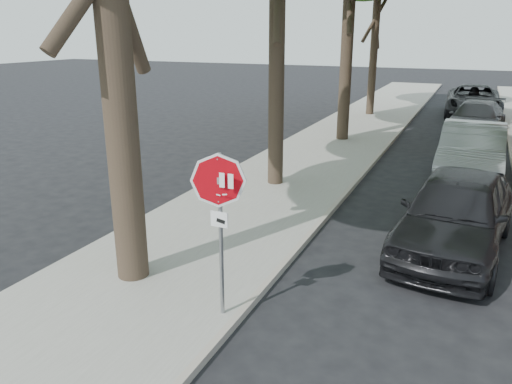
% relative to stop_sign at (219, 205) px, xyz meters
% --- Properties ---
extents(ground, '(120.00, 120.00, 0.00)m').
position_rel_stop_sign_xyz_m(ground, '(0.70, 0.03, -1.95)').
color(ground, black).
rests_on(ground, ground).
extents(sidewalk_left, '(4.00, 55.00, 0.12)m').
position_rel_stop_sign_xyz_m(sidewalk_left, '(-1.80, 12.03, -1.89)').
color(sidewalk_left, gray).
rests_on(sidewalk_left, ground).
extents(curb_left, '(0.12, 55.00, 0.13)m').
position_rel_stop_sign_xyz_m(curb_left, '(0.25, 12.03, -1.88)').
color(curb_left, '#9E9384').
rests_on(curb_left, ground).
extents(stop_sign, '(0.76, 0.34, 2.61)m').
position_rel_stop_sign_xyz_m(stop_sign, '(0.00, 0.00, 0.00)').
color(stop_sign, gray).
rests_on(stop_sign, sidewalk_left).
extents(car_a, '(2.49, 5.09, 1.67)m').
position_rel_stop_sign_xyz_m(car_a, '(3.16, 4.30, -1.11)').
color(car_a, black).
rests_on(car_a, ground).
extents(car_b, '(1.85, 5.18, 1.70)m').
position_rel_stop_sign_xyz_m(car_b, '(3.30, 10.16, -1.10)').
color(car_b, gray).
rests_on(car_b, ground).
extents(car_c, '(2.68, 5.30, 1.48)m').
position_rel_stop_sign_xyz_m(car_c, '(3.30, 17.49, -1.21)').
color(car_c, '#424246').
rests_on(car_c, ground).
extents(car_d, '(2.95, 6.01, 1.64)m').
position_rel_stop_sign_xyz_m(car_d, '(3.06, 23.29, -1.13)').
color(car_d, black).
rests_on(car_d, ground).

